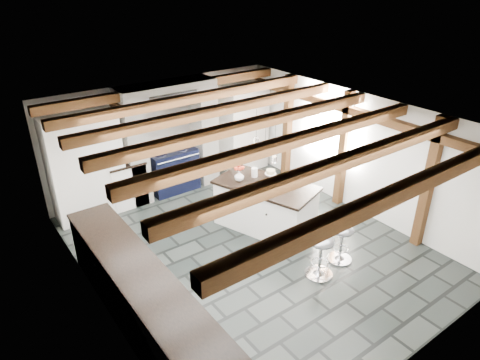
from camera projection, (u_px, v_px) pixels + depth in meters
ground at (249, 247)px, 7.30m from camera, size 6.00×6.00×0.00m
room_shell at (174, 172)px, 7.53m from camera, size 6.00×6.03×6.00m
range_cooker at (173, 169)px, 9.03m from camera, size 1.00×0.63×0.99m
kitchen_island at (265, 205)px, 7.70m from camera, size 1.46×1.98×1.17m
bar_stool_near at (342, 236)px, 6.81m from camera, size 0.48×0.48×0.74m
bar_stool_far at (321, 248)px, 6.44m from camera, size 0.43×0.43×0.80m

